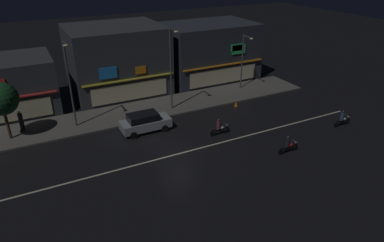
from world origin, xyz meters
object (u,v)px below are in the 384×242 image
at_px(motorcycle_lead, 342,119).
at_px(motorcycle_opposite_lane, 219,128).
at_px(traffic_cone, 236,104).
at_px(streetlamp_west, 69,78).
at_px(streetlamp_east, 244,57).
at_px(pedestrian_on_sidewalk, 21,122).
at_px(streetlamp_mid, 172,63).
at_px(motorcycle_following, 288,146).
at_px(parked_car_near_kerb, 145,122).

xyz_separation_m(motorcycle_lead, motorcycle_opposite_lane, (-10.72, 3.57, 0.00)).
bearing_deg(motorcycle_opposite_lane, traffic_cone, 46.69).
height_order(streetlamp_west, motorcycle_opposite_lane, streetlamp_west).
height_order(streetlamp_east, motorcycle_lead, streetlamp_east).
bearing_deg(motorcycle_lead, pedestrian_on_sidewalk, -19.33).
bearing_deg(traffic_cone, streetlamp_mid, 160.67).
relative_size(streetlamp_mid, motorcycle_following, 4.19).
height_order(streetlamp_mid, traffic_cone, streetlamp_mid).
xyz_separation_m(streetlamp_mid, pedestrian_on_sidewalk, (-13.55, 1.66, -3.79)).
xyz_separation_m(streetlamp_east, pedestrian_on_sidewalk, (-22.94, 0.03, -2.81)).
bearing_deg(motorcycle_following, motorcycle_lead, -169.72).
relative_size(motorcycle_opposite_lane, traffic_cone, 3.45).
relative_size(motorcycle_following, traffic_cone, 3.45).
bearing_deg(parked_car_near_kerb, streetlamp_mid, -142.83).
height_order(parked_car_near_kerb, motorcycle_opposite_lane, parked_car_near_kerb).
bearing_deg(streetlamp_mid, parked_car_near_kerb, -142.83).
bearing_deg(pedestrian_on_sidewalk, streetlamp_mid, 160.45).
height_order(streetlamp_mid, motorcycle_following, streetlamp_mid).
height_order(streetlamp_west, motorcycle_following, streetlamp_west).
bearing_deg(parked_car_near_kerb, motorcycle_lead, 156.13).
height_order(motorcycle_following, traffic_cone, motorcycle_following).
bearing_deg(streetlamp_west, parked_car_near_kerb, -32.95).
height_order(pedestrian_on_sidewalk, traffic_cone, pedestrian_on_sidewalk).
bearing_deg(streetlamp_west, traffic_cone, -9.22).
bearing_deg(streetlamp_mid, motorcycle_opposite_lane, -78.09).
xyz_separation_m(streetlamp_mid, motorcycle_opposite_lane, (1.39, -6.60, -4.14)).
height_order(pedestrian_on_sidewalk, motorcycle_opposite_lane, pedestrian_on_sidewalk).
distance_m(streetlamp_mid, pedestrian_on_sidewalk, 14.17).
distance_m(parked_car_near_kerb, traffic_cone, 10.18).
xyz_separation_m(streetlamp_east, motorcycle_following, (-4.80, -13.21, -3.16)).
relative_size(parked_car_near_kerb, motorcycle_following, 2.26).
bearing_deg(motorcycle_lead, streetlamp_east, -71.57).
bearing_deg(motorcycle_following, parked_car_near_kerb, -45.08).
height_order(streetlamp_east, traffic_cone, streetlamp_east).
xyz_separation_m(pedestrian_on_sidewalk, motorcycle_following, (18.14, -13.24, -0.35)).
relative_size(streetlamp_west, motorcycle_opposite_lane, 4.05).
height_order(motorcycle_opposite_lane, traffic_cone, motorcycle_opposite_lane).
xyz_separation_m(motorcycle_following, motorcycle_opposite_lane, (-3.19, 4.98, 0.00)).
bearing_deg(motorcycle_following, pedestrian_on_sidewalk, -36.39).
bearing_deg(streetlamp_west, motorcycle_opposite_lane, -33.18).
bearing_deg(motorcycle_lead, streetlamp_mid, -34.60).
relative_size(streetlamp_mid, parked_car_near_kerb, 1.85).
relative_size(motorcycle_lead, motorcycle_following, 1.00).
distance_m(streetlamp_west, streetlamp_east, 18.69).
bearing_deg(pedestrian_on_sidewalk, motorcycle_lead, 142.68).
height_order(streetlamp_east, motorcycle_following, streetlamp_east).
relative_size(parked_car_near_kerb, motorcycle_opposite_lane, 2.26).
distance_m(streetlamp_east, motorcycle_following, 14.40).
distance_m(streetlamp_west, streetlamp_mid, 9.24).
relative_size(streetlamp_west, traffic_cone, 13.98).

